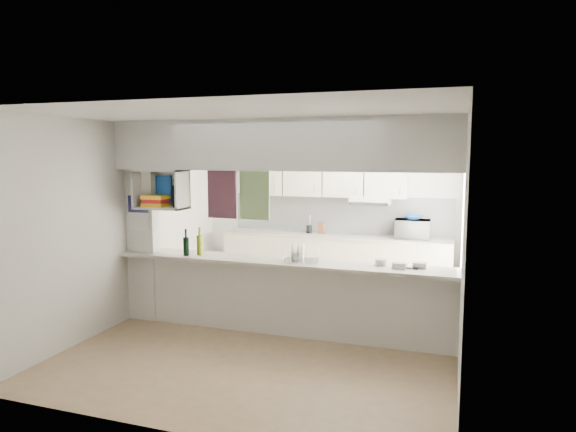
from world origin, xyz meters
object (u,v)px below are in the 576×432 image
at_px(dish_rack, 301,254).
at_px(bowl, 413,218).
at_px(wine_bottles, 193,245).
at_px(microwave, 413,229).

bearing_deg(dish_rack, bowl, 51.37).
distance_m(bowl, dish_rack, 2.42).
distance_m(bowl, wine_bottles, 3.36).
height_order(microwave, bowl, bowl).
relative_size(bowl, dish_rack, 0.55).
relative_size(microwave, wine_bottles, 1.46).
relative_size(microwave, bowl, 2.03).
height_order(microwave, wine_bottles, wine_bottles).
distance_m(microwave, dish_rack, 2.41).
bearing_deg(bowl, wine_bottles, -138.70).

